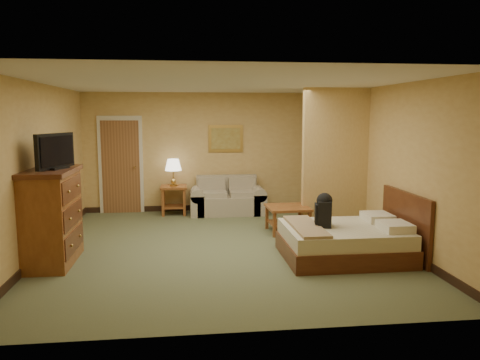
{
  "coord_description": "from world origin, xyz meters",
  "views": [
    {
      "loc": [
        -0.57,
        -7.31,
        2.12
      ],
      "look_at": [
        0.36,
        0.6,
        1.01
      ],
      "focal_mm": 35.0,
      "sensor_mm": 36.0,
      "label": 1
    }
  ],
  "objects": [
    {
      "name": "floor",
      "position": [
        0.0,
        0.0,
        0.0
      ],
      "size": [
        6.0,
        6.0,
        0.0
      ],
      "primitive_type": "plane",
      "color": "#555D3C",
      "rests_on": "ground"
    },
    {
      "name": "ceiling",
      "position": [
        0.0,
        0.0,
        2.6
      ],
      "size": [
        6.0,
        6.0,
        0.0
      ],
      "primitive_type": "plane",
      "rotation": [
        3.14,
        0.0,
        0.0
      ],
      "color": "white",
      "rests_on": "back_wall"
    },
    {
      "name": "back_wall",
      "position": [
        0.0,
        3.0,
        1.3
      ],
      "size": [
        5.5,
        0.02,
        2.6
      ],
      "primitive_type": "cube",
      "color": "tan",
      "rests_on": "floor"
    },
    {
      "name": "left_wall",
      "position": [
        -2.75,
        0.0,
        1.3
      ],
      "size": [
        0.02,
        6.0,
        2.6
      ],
      "primitive_type": "cube",
      "color": "tan",
      "rests_on": "floor"
    },
    {
      "name": "right_wall",
      "position": [
        2.75,
        0.0,
        1.3
      ],
      "size": [
        0.02,
        6.0,
        2.6
      ],
      "primitive_type": "cube",
      "color": "tan",
      "rests_on": "floor"
    },
    {
      "name": "partition",
      "position": [
        2.15,
        0.93,
        1.3
      ],
      "size": [
        1.2,
        0.15,
        2.6
      ],
      "primitive_type": "cube",
      "color": "tan",
      "rests_on": "floor"
    },
    {
      "name": "door",
      "position": [
        -1.95,
        2.96,
        1.03
      ],
      "size": [
        0.94,
        0.16,
        2.1
      ],
      "color": "beige",
      "rests_on": "floor"
    },
    {
      "name": "baseboard",
      "position": [
        0.0,
        2.99,
        0.06
      ],
      "size": [
        5.5,
        0.02,
        0.12
      ],
      "primitive_type": "cube",
      "color": "black",
      "rests_on": "floor"
    },
    {
      "name": "loveseat",
      "position": [
        0.33,
        2.57,
        0.26
      ],
      "size": [
        1.6,
        0.75,
        0.81
      ],
      "color": "tan",
      "rests_on": "floor"
    },
    {
      "name": "side_table",
      "position": [
        -0.82,
        2.65,
        0.4
      ],
      "size": [
        0.56,
        0.56,
        0.61
      ],
      "color": "brown",
      "rests_on": "floor"
    },
    {
      "name": "table_lamp",
      "position": [
        -0.82,
        2.65,
        1.05
      ],
      "size": [
        0.35,
        0.35,
        0.58
      ],
      "color": "#B99244",
      "rests_on": "side_table"
    },
    {
      "name": "coffee_table",
      "position": [
        1.26,
        0.84,
        0.34
      ],
      "size": [
        0.77,
        0.77,
        0.48
      ],
      "rotation": [
        0.0,
        0.0,
        0.04
      ],
      "color": "brown",
      "rests_on": "floor"
    },
    {
      "name": "wall_picture",
      "position": [
        0.33,
        2.97,
        1.6
      ],
      "size": [
        0.76,
        0.04,
        0.59
      ],
      "color": "#B78E3F",
      "rests_on": "back_wall"
    },
    {
      "name": "dresser",
      "position": [
        -2.48,
        -0.53,
        0.69
      ],
      "size": [
        0.67,
        1.28,
        1.37
      ],
      "color": "brown",
      "rests_on": "floor"
    },
    {
      "name": "tv",
      "position": [
        -2.38,
        -0.53,
        1.6
      ],
      "size": [
        0.34,
        0.79,
        0.5
      ],
      "rotation": [
        0.0,
        0.0,
        -0.35
      ],
      "color": "black",
      "rests_on": "dresser"
    },
    {
      "name": "bed",
      "position": [
        1.83,
        -0.78,
        0.27
      ],
      "size": [
        1.88,
        1.51,
        0.98
      ],
      "color": "#472010",
      "rests_on": "floor"
    },
    {
      "name": "backpack",
      "position": [
        1.46,
        -0.74,
        0.74
      ],
      "size": [
        0.25,
        0.33,
        0.5
      ],
      "rotation": [
        0.0,
        0.0,
        -0.21
      ],
      "color": "black",
      "rests_on": "bed"
    }
  ]
}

